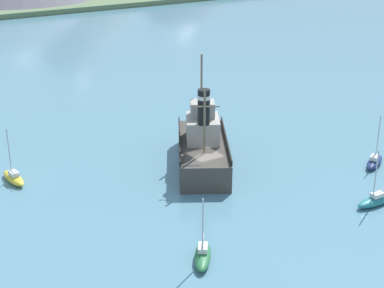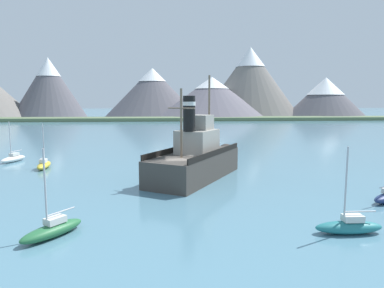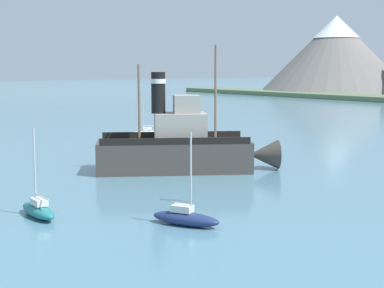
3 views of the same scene
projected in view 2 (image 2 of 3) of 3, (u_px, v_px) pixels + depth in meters
The scene contains 8 objects.
ground_plane at pixel (180, 185), 29.90m from camera, with size 600.00×600.00×0.00m, color teal.
mountain_ridge at pixel (158, 89), 151.40m from camera, with size 190.17×60.82×31.64m.
shoreline_strip at pixel (169, 119), 126.62m from camera, with size 240.00×12.00×1.20m, color #5B704C.
old_tugboat at pixel (198, 158), 32.91m from camera, with size 10.30×14.09×9.90m.
sailboat_yellow at pixel (44, 165), 37.33m from camera, with size 1.42×3.88×4.90m.
sailboat_green at pixel (53, 229), 18.60m from camera, with size 3.14×3.71×4.90m.
sailboat_white at pixel (13, 158), 41.37m from camera, with size 2.23×3.95×4.90m.
sailboat_teal at pixel (349, 226), 19.05m from camera, with size 3.82×1.18×4.90m.
Camera 2 is at (-1.23, -29.19, 7.38)m, focal length 32.00 mm.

